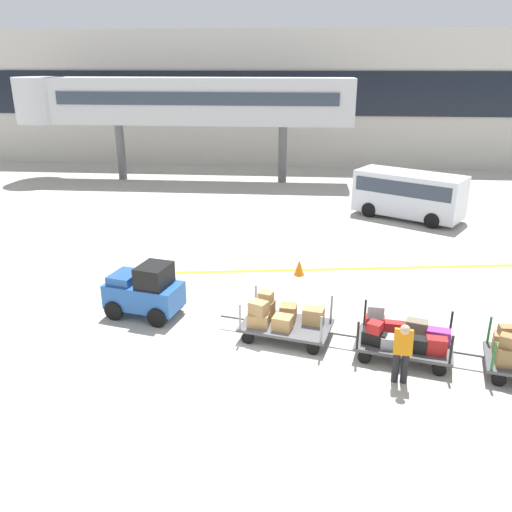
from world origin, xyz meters
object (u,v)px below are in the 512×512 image
baggage_tug (145,291)px  shuttle_van (409,192)px  baggage_cart_lead (282,319)px  baggage_cart_middle (403,337)px  safety_cone_near (299,267)px  baggage_handler (402,350)px

baggage_tug → shuttle_van: (9.26, 10.84, 0.48)m
baggage_cart_lead → baggage_cart_middle: bearing=-13.8°
safety_cone_near → baggage_handler: bearing=-69.7°
baggage_handler → shuttle_van: size_ratio=0.31×
baggage_cart_middle → shuttle_van: shuttle_van is taller
baggage_tug → baggage_cart_middle: 7.13m
shuttle_van → safety_cone_near: size_ratio=9.24×
baggage_cart_lead → baggage_handler: baggage_handler is taller
shuttle_van → baggage_cart_middle: bearing=-100.6°
baggage_tug → shuttle_van: size_ratio=0.45×
baggage_cart_middle → baggage_handler: bearing=-101.5°
baggage_handler → safety_cone_near: baggage_handler is taller
baggage_cart_middle → shuttle_van: (2.33, 12.51, 0.71)m
baggage_handler → shuttle_van: 13.96m
baggage_handler → baggage_cart_lead: bearing=144.7°
baggage_cart_lead → safety_cone_near: bearing=84.5°
shuttle_van → safety_cone_near: 8.95m
shuttle_van → safety_cone_near: (-4.91, -7.42, -0.96)m
baggage_cart_lead → shuttle_van: bearing=65.7°
baggage_cart_lead → shuttle_van: (5.33, 11.78, 0.70)m
shuttle_van → baggage_handler: bearing=-100.6°
safety_cone_near → baggage_cart_lead: bearing=-95.5°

